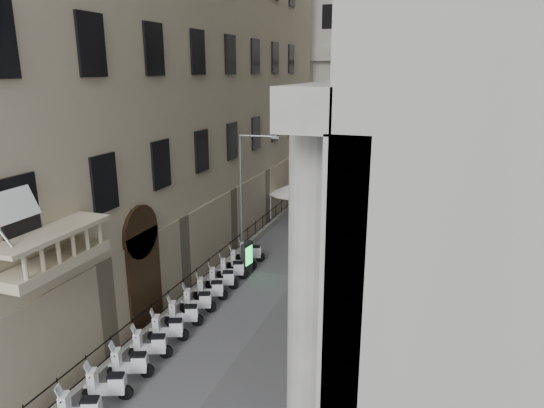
{
  "coord_description": "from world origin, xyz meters",
  "views": [
    {
      "loc": [
        6.97,
        -4.82,
        11.15
      ],
      "look_at": [
        -0.93,
        17.81,
        4.5
      ],
      "focal_mm": 32.0,
      "sensor_mm": 36.0,
      "label": 1
    }
  ],
  "objects_px": {
    "street_lamp": "(245,185)",
    "info_kiosk": "(247,259)",
    "security_tent": "(291,187)",
    "pedestrian_b": "(373,200)",
    "pedestrian_a": "(334,223)"
  },
  "relations": [
    {
      "from": "street_lamp",
      "to": "info_kiosk",
      "type": "xyz_separation_m",
      "value": [
        1.23,
        -2.88,
        -3.47
      ]
    },
    {
      "from": "security_tent",
      "to": "pedestrian_b",
      "type": "relative_size",
      "value": 2.09
    },
    {
      "from": "street_lamp",
      "to": "pedestrian_b",
      "type": "xyz_separation_m",
      "value": [
        6.09,
        12.76,
        -3.57
      ]
    },
    {
      "from": "pedestrian_b",
      "to": "info_kiosk",
      "type": "bearing_deg",
      "value": 92.55
    },
    {
      "from": "info_kiosk",
      "to": "pedestrian_b",
      "type": "xyz_separation_m",
      "value": [
        4.85,
        15.65,
        -0.1
      ]
    },
    {
      "from": "security_tent",
      "to": "pedestrian_b",
      "type": "height_order",
      "value": "security_tent"
    },
    {
      "from": "security_tent",
      "to": "street_lamp",
      "type": "distance_m",
      "value": 8.75
    },
    {
      "from": "pedestrian_b",
      "to": "security_tent",
      "type": "bearing_deg",
      "value": 56.18
    },
    {
      "from": "info_kiosk",
      "to": "pedestrian_a",
      "type": "bearing_deg",
      "value": 77.83
    },
    {
      "from": "security_tent",
      "to": "street_lamp",
      "type": "xyz_separation_m",
      "value": [
        -0.33,
        -8.52,
        1.98
      ]
    },
    {
      "from": "info_kiosk",
      "to": "pedestrian_a",
      "type": "distance_m",
      "value": 8.82
    },
    {
      "from": "security_tent",
      "to": "street_lamp",
      "type": "relative_size",
      "value": 0.48
    },
    {
      "from": "info_kiosk",
      "to": "pedestrian_b",
      "type": "bearing_deg",
      "value": 81.76
    },
    {
      "from": "security_tent",
      "to": "pedestrian_b",
      "type": "bearing_deg",
      "value": 36.4
    },
    {
      "from": "pedestrian_a",
      "to": "info_kiosk",
      "type": "bearing_deg",
      "value": 76.81
    }
  ]
}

